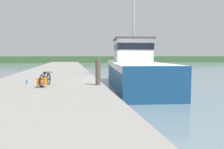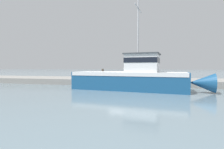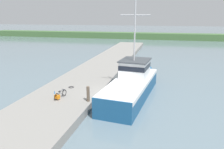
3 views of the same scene
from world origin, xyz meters
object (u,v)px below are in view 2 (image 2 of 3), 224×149
(water_bottle_by_bike, at_px, (117,77))
(bicycle_touring, at_px, (108,76))
(fishing_boat_main, at_px, (135,77))
(mooring_post, at_px, (103,74))

(water_bottle_by_bike, bearing_deg, bicycle_touring, -44.91)
(fishing_boat_main, distance_m, bicycle_touring, 7.09)
(fishing_boat_main, xyz_separation_m, water_bottle_by_bike, (-6.74, -3.16, -0.45))
(fishing_boat_main, height_order, bicycle_touring, fishing_boat_main)
(fishing_boat_main, relative_size, mooring_post, 10.00)
(bicycle_touring, bearing_deg, fishing_boat_main, 47.93)
(bicycle_touring, xyz_separation_m, water_bottle_by_bike, (-0.99, 0.99, -0.18))
(fishing_boat_main, height_order, mooring_post, fishing_boat_main)
(mooring_post, relative_size, water_bottle_by_bike, 5.31)
(mooring_post, bearing_deg, bicycle_touring, -179.71)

